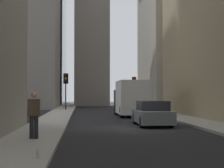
% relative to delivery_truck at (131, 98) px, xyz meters
% --- Properties ---
extents(ground_plane, '(135.00, 135.00, 0.00)m').
position_rel_delivery_truck_xyz_m(ground_plane, '(-10.92, 1.40, -1.46)').
color(ground_plane, black).
extents(sidewalk_right, '(90.00, 2.20, 0.14)m').
position_rel_delivery_truck_xyz_m(sidewalk_right, '(-10.92, 5.90, -1.39)').
color(sidewalk_right, '#A8A399').
rests_on(sidewalk_right, ground_plane).
extents(sidewalk_left, '(90.00, 2.20, 0.14)m').
position_rel_delivery_truck_xyz_m(sidewalk_left, '(-10.92, -3.10, -1.39)').
color(sidewalk_left, '#A8A399').
rests_on(sidewalk_left, ground_plane).
extents(building_left_far, '(14.19, 10.50, 19.09)m').
position_rel_delivery_truck_xyz_m(building_left_far, '(18.04, -9.19, 8.10)').
color(building_left_far, '#A8A091').
rests_on(building_left_far, ground_plane).
extents(building_right_far, '(15.37, 10.00, 21.45)m').
position_rel_delivery_truck_xyz_m(building_right_far, '(20.51, 12.00, 9.27)').
color(building_right_far, gray).
rests_on(building_right_far, ground_plane).
extents(delivery_truck, '(6.46, 2.25, 2.84)m').
position_rel_delivery_truck_xyz_m(delivery_truck, '(0.00, 0.00, 0.00)').
color(delivery_truck, silver).
rests_on(delivery_truck, ground_plane).
extents(hatchback_grey, '(4.30, 1.78, 1.42)m').
position_rel_delivery_truck_xyz_m(hatchback_grey, '(-9.55, 0.00, -0.80)').
color(hatchback_grey, slate).
rests_on(hatchback_grey, ground_plane).
extents(traffic_light_midblock, '(0.43, 0.52, 3.84)m').
position_rel_delivery_truck_xyz_m(traffic_light_midblock, '(9.53, 5.65, 1.50)').
color(traffic_light_midblock, black).
rests_on(traffic_light_midblock, sidewalk_right).
extents(traffic_light_far_junction, '(0.43, 0.52, 3.78)m').
position_rel_delivery_truck_xyz_m(traffic_light_far_junction, '(16.22, -2.51, 1.46)').
color(traffic_light_far_junction, black).
rests_on(traffic_light_far_junction, sidewalk_left).
extents(pedestrian, '(0.26, 0.44, 1.74)m').
position_rel_delivery_truck_xyz_m(pedestrian, '(-16.68, 5.76, -0.37)').
color(pedestrian, black).
rests_on(pedestrian, sidewalk_right).
extents(discarded_bottle, '(0.07, 0.07, 0.27)m').
position_rel_delivery_truck_xyz_m(discarded_bottle, '(-21.21, 5.11, -1.21)').
color(discarded_bottle, '#999EA3').
rests_on(discarded_bottle, sidewalk_right).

